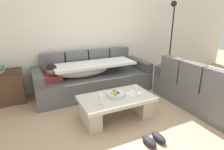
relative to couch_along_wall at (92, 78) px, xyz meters
The scene contains 12 objects.
ground_plane 1.68m from the couch_along_wall, 80.68° to the right, with size 14.00×14.00×0.00m, color tan.
back_wall 1.18m from the couch_along_wall, 63.05° to the left, with size 9.00×0.10×2.70m, color silver.
couch_along_wall is the anchor object (origin of this frame).
couch_near_window 2.24m from the couch_along_wall, 42.21° to the right, with size 0.92×1.84×0.88m.
coffee_table 1.18m from the couch_along_wall, 89.91° to the right, with size 1.20×0.68×0.38m.
fruit_bowl 1.18m from the couch_along_wall, 90.27° to the right, with size 0.28×0.28×0.10m.
wine_glass_near_left 1.36m from the couch_along_wall, 103.89° to the right, with size 0.07×0.07×0.17m.
wine_glass_near_right 1.32m from the couch_along_wall, 75.48° to the right, with size 0.07×0.07×0.17m.
open_magazine 1.25m from the couch_along_wall, 74.45° to the right, with size 0.28×0.21×0.01m, color white.
side_cabinet 1.72m from the couch_along_wall, behind, with size 0.72×0.44×0.64m.
floor_lamp 2.24m from the couch_along_wall, ahead, with size 0.33×0.31×1.95m.
pair_of_shoes 2.01m from the couch_along_wall, 84.99° to the right, with size 0.30×0.29×0.09m.
Camera 1 is at (-1.53, -2.02, 1.68)m, focal length 29.80 mm.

